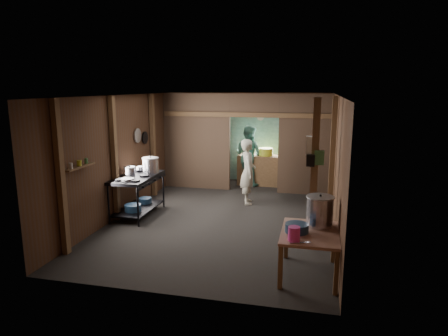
% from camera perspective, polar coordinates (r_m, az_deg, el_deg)
% --- Properties ---
extents(floor, '(4.50, 7.00, 0.00)m').
position_cam_1_polar(floor, '(8.83, 0.30, -6.75)').
color(floor, black).
rests_on(floor, ground).
extents(ceiling, '(4.50, 7.00, 0.00)m').
position_cam_1_polar(ceiling, '(8.39, 0.32, 10.36)').
color(ceiling, '#3D3B39').
rests_on(ceiling, ground).
extents(wall_back, '(4.50, 0.00, 2.60)m').
position_cam_1_polar(wall_back, '(11.91, 4.06, 4.43)').
color(wall_back, '#432615').
rests_on(wall_back, ground).
extents(wall_front, '(4.50, 0.00, 2.60)m').
position_cam_1_polar(wall_front, '(5.24, -8.26, -4.92)').
color(wall_front, '#432615').
rests_on(wall_front, ground).
extents(wall_left, '(0.00, 7.00, 2.60)m').
position_cam_1_polar(wall_left, '(9.27, -13.39, 2.09)').
color(wall_left, '#432615').
rests_on(wall_left, ground).
extents(wall_right, '(0.00, 7.00, 2.60)m').
position_cam_1_polar(wall_right, '(8.32, 15.60, 0.91)').
color(wall_right, '#432615').
rests_on(wall_right, ground).
extents(partition_left, '(1.85, 0.10, 2.60)m').
position_cam_1_polar(partition_left, '(10.95, -3.90, 3.80)').
color(partition_left, brown).
rests_on(partition_left, floor).
extents(partition_right, '(1.35, 0.10, 2.60)m').
position_cam_1_polar(partition_right, '(10.48, 11.46, 3.25)').
color(partition_right, brown).
rests_on(partition_right, floor).
extents(partition_header, '(1.30, 0.10, 0.60)m').
position_cam_1_polar(partition_header, '(10.51, 4.36, 8.94)').
color(partition_header, brown).
rests_on(partition_header, wall_back).
extents(turquoise_panel, '(4.40, 0.06, 2.50)m').
position_cam_1_polar(turquoise_panel, '(11.86, 4.01, 4.15)').
color(turquoise_panel, '#92C8C4').
rests_on(turquoise_panel, wall_back).
extents(back_counter, '(1.20, 0.50, 0.85)m').
position_cam_1_polar(back_counter, '(11.48, 5.04, -0.29)').
color(back_counter, brown).
rests_on(back_counter, floor).
extents(wall_clock, '(0.20, 0.03, 0.20)m').
position_cam_1_polar(wall_clock, '(11.72, 5.24, 7.24)').
color(wall_clock, silver).
rests_on(wall_clock, wall_back).
extents(post_left_a, '(0.10, 0.12, 2.60)m').
position_cam_1_polar(post_left_a, '(7.04, -22.28, -1.42)').
color(post_left_a, brown).
rests_on(post_left_a, floor).
extents(post_left_b, '(0.10, 0.12, 2.60)m').
position_cam_1_polar(post_left_b, '(8.54, -15.35, 1.20)').
color(post_left_b, brown).
rests_on(post_left_b, floor).
extents(post_left_c, '(0.10, 0.12, 2.60)m').
position_cam_1_polar(post_left_c, '(10.31, -10.09, 3.17)').
color(post_left_c, brown).
rests_on(post_left_c, floor).
extents(post_right, '(0.10, 0.12, 2.60)m').
position_cam_1_polar(post_right, '(8.12, 15.16, 0.68)').
color(post_right, brown).
rests_on(post_right, floor).
extents(post_free, '(0.12, 0.12, 2.60)m').
position_cam_1_polar(post_free, '(7.03, 12.75, -0.85)').
color(post_free, brown).
rests_on(post_free, floor).
extents(cross_beam, '(4.40, 0.12, 0.12)m').
position_cam_1_polar(cross_beam, '(10.52, 2.94, 7.60)').
color(cross_beam, brown).
rests_on(cross_beam, wall_left).
extents(pan_lid_big, '(0.03, 0.34, 0.34)m').
position_cam_1_polar(pan_lid_big, '(9.56, -12.21, 4.54)').
color(pan_lid_big, '#949398').
rests_on(pan_lid_big, wall_left).
extents(pan_lid_small, '(0.03, 0.30, 0.30)m').
position_cam_1_polar(pan_lid_small, '(9.93, -11.21, 4.26)').
color(pan_lid_small, black).
rests_on(pan_lid_small, wall_left).
extents(wall_shelf, '(0.14, 0.80, 0.03)m').
position_cam_1_polar(wall_shelf, '(7.41, -19.93, 0.16)').
color(wall_shelf, brown).
rests_on(wall_shelf, wall_left).
extents(jar_white, '(0.07, 0.07, 0.10)m').
position_cam_1_polar(jar_white, '(7.19, -21.04, 0.28)').
color(jar_white, silver).
rests_on(jar_white, wall_shelf).
extents(jar_yellow, '(0.08, 0.08, 0.10)m').
position_cam_1_polar(jar_yellow, '(7.40, -19.97, 0.65)').
color(jar_yellow, gold).
rests_on(jar_yellow, wall_shelf).
extents(jar_green, '(0.06, 0.06, 0.10)m').
position_cam_1_polar(jar_green, '(7.58, -19.07, 0.96)').
color(jar_green, '#3B7641').
rests_on(jar_green, wall_shelf).
extents(bag_white, '(0.22, 0.15, 0.32)m').
position_cam_1_polar(bag_white, '(7.03, 12.52, 3.14)').
color(bag_white, silver).
rests_on(bag_white, post_free).
extents(bag_green, '(0.16, 0.12, 0.24)m').
position_cam_1_polar(bag_green, '(6.92, 13.43, 1.45)').
color(bag_green, '#3B7641').
rests_on(bag_green, post_free).
extents(bag_black, '(0.14, 0.10, 0.20)m').
position_cam_1_polar(bag_black, '(6.90, 12.25, 1.07)').
color(bag_black, black).
rests_on(bag_black, post_free).
extents(gas_range, '(0.77, 1.50, 0.88)m').
position_cam_1_polar(gas_range, '(8.92, -12.20, -3.87)').
color(gas_range, black).
rests_on(gas_range, floor).
extents(prep_table, '(0.83, 1.15, 0.68)m').
position_cam_1_polar(prep_table, '(6.22, 12.03, -11.80)').
color(prep_table, '#A17264').
rests_on(prep_table, floor).
extents(stove_pot_large, '(0.43, 0.43, 0.37)m').
position_cam_1_polar(stove_pot_large, '(9.03, -10.42, 0.33)').
color(stove_pot_large, silver).
rests_on(stove_pot_large, gas_range).
extents(stove_pot_med, '(0.27, 0.27, 0.21)m').
position_cam_1_polar(stove_pot_med, '(8.88, -13.30, -0.49)').
color(stove_pot_med, silver).
rests_on(stove_pot_med, gas_range).
extents(stove_saucepan, '(0.17, 0.17, 0.10)m').
position_cam_1_polar(stove_saucepan, '(9.31, -11.98, -0.09)').
color(stove_saucepan, silver).
rests_on(stove_saucepan, gas_range).
extents(frying_pan, '(0.36, 0.54, 0.07)m').
position_cam_1_polar(frying_pan, '(8.43, -13.60, -1.59)').
color(frying_pan, '#949398').
rests_on(frying_pan, gas_range).
extents(blue_tub_front, '(0.35, 0.35, 0.15)m').
position_cam_1_polar(blue_tub_front, '(8.75, -12.87, -5.55)').
color(blue_tub_front, navy).
rests_on(blue_tub_front, gas_range).
extents(blue_tub_back, '(0.29, 0.29, 0.12)m').
position_cam_1_polar(blue_tub_back, '(9.30, -11.18, -4.55)').
color(blue_tub_back, navy).
rests_on(blue_tub_back, gas_range).
extents(stock_pot, '(0.43, 0.43, 0.49)m').
position_cam_1_polar(stock_pot, '(6.29, 13.50, -6.09)').
color(stock_pot, silver).
rests_on(stock_pot, prep_table).
extents(wash_basin, '(0.46, 0.46, 0.13)m').
position_cam_1_polar(wash_basin, '(6.02, 10.36, -8.41)').
color(wash_basin, navy).
rests_on(wash_basin, prep_table).
extents(pink_bucket, '(0.18, 0.18, 0.20)m').
position_cam_1_polar(pink_bucket, '(5.69, 9.96, -9.21)').
color(pink_bucket, '#F23CAC').
rests_on(pink_bucket, prep_table).
extents(knife, '(0.30, 0.13, 0.01)m').
position_cam_1_polar(knife, '(5.65, 10.82, -10.41)').
color(knife, silver).
rests_on(knife, prep_table).
extents(yellow_tub, '(0.39, 0.39, 0.22)m').
position_cam_1_polar(yellow_tub, '(11.36, 5.99, 2.30)').
color(yellow_tub, gold).
rests_on(yellow_tub, back_counter).
extents(red_cup, '(0.13, 0.13, 0.15)m').
position_cam_1_polar(red_cup, '(11.43, 3.69, 2.22)').
color(red_cup, red).
rests_on(red_cup, back_counter).
extents(cook, '(0.51, 0.65, 1.56)m').
position_cam_1_polar(cook, '(9.55, 3.45, -0.51)').
color(cook, beige).
rests_on(cook, floor).
extents(worker_back, '(1.01, 0.91, 1.70)m').
position_cam_1_polar(worker_back, '(11.39, 3.49, 1.81)').
color(worker_back, '#549989').
rests_on(worker_back, floor).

